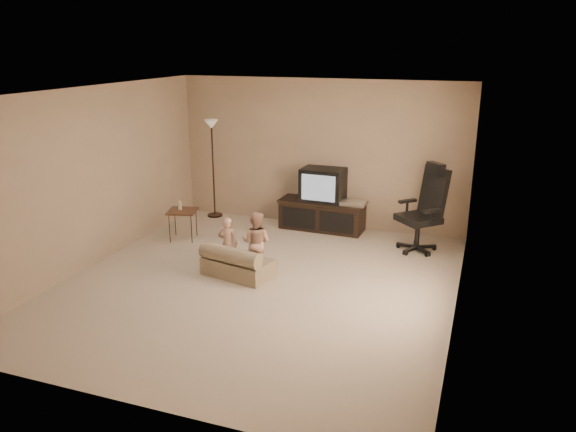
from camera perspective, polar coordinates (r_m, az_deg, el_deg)
name	(u,v)px	position (r m, az deg, el deg)	size (l,w,h in m)	color
floor	(258,284)	(7.48, -3.03, -6.94)	(5.50, 5.50, 0.00)	beige
room_shell	(256,172)	(7.00, -3.22, 4.47)	(5.50, 5.50, 5.50)	white
tv_stand	(323,204)	(9.50, 3.55, 1.19)	(1.49, 0.59, 1.06)	black
office_chair	(423,220)	(8.74, 13.53, -0.38)	(0.88, 0.88, 1.35)	black
side_table	(182,211)	(9.14, -10.71, 0.49)	(0.55, 0.55, 0.66)	brown
floor_lamp	(212,147)	(10.12, -7.71, 6.99)	(0.27, 0.27, 1.76)	black
child_sofa	(236,264)	(7.68, -5.31, -4.85)	(1.02, 0.71, 0.46)	tan
toddler_left	(228,244)	(7.85, -6.13, -2.80)	(0.28, 0.20, 0.77)	#DAA388
toddler_right	(256,242)	(7.74, -3.26, -2.66)	(0.42, 0.23, 0.86)	#DAA388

